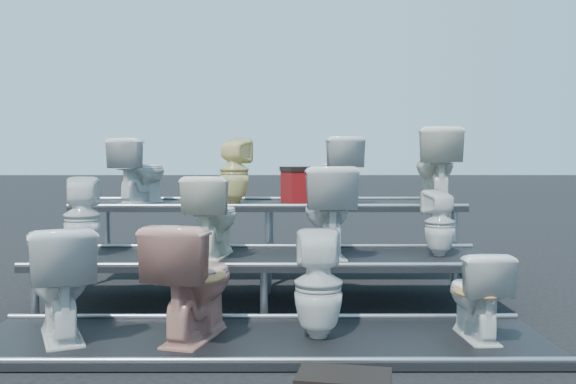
{
  "coord_description": "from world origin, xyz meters",
  "views": [
    {
      "loc": [
        0.19,
        -5.95,
        1.4
      ],
      "look_at": [
        0.21,
        0.1,
        1.06
      ],
      "focal_mm": 40.0,
      "sensor_mm": 36.0,
      "label": 1
    }
  ],
  "objects_px": {
    "toilet_4": "(82,217)",
    "red_crate": "(307,187)",
    "toilet_5": "(213,216)",
    "toilet_8": "(140,171)",
    "toilet_0": "(60,282)",
    "toilet_9": "(234,171)",
    "toilet_1": "(193,280)",
    "toilet_11": "(436,166)",
    "toilet_10": "(338,170)",
    "toilet_3": "(476,294)",
    "toilet_7": "(440,223)",
    "toilet_6": "(327,211)",
    "toilet_2": "(318,284)"
  },
  "relations": [
    {
      "from": "toilet_4",
      "to": "red_crate",
      "type": "relative_size",
      "value": 1.47
    },
    {
      "from": "toilet_5",
      "to": "toilet_8",
      "type": "bearing_deg",
      "value": -44.61
    },
    {
      "from": "toilet_4",
      "to": "red_crate",
      "type": "height_order",
      "value": "red_crate"
    },
    {
      "from": "toilet_0",
      "to": "toilet_9",
      "type": "relative_size",
      "value": 1.13
    },
    {
      "from": "toilet_1",
      "to": "toilet_11",
      "type": "bearing_deg",
      "value": -117.04
    },
    {
      "from": "toilet_0",
      "to": "toilet_10",
      "type": "height_order",
      "value": "toilet_10"
    },
    {
      "from": "toilet_0",
      "to": "toilet_11",
      "type": "bearing_deg",
      "value": -166.4
    },
    {
      "from": "toilet_0",
      "to": "red_crate",
      "type": "distance_m",
      "value": 3.32
    },
    {
      "from": "toilet_3",
      "to": "toilet_10",
      "type": "height_order",
      "value": "toilet_10"
    },
    {
      "from": "toilet_4",
      "to": "toilet_7",
      "type": "bearing_deg",
      "value": 167.8
    },
    {
      "from": "toilet_5",
      "to": "toilet_1",
      "type": "bearing_deg",
      "value": 98.78
    },
    {
      "from": "toilet_5",
      "to": "toilet_8",
      "type": "height_order",
      "value": "toilet_8"
    },
    {
      "from": "toilet_0",
      "to": "toilet_8",
      "type": "relative_size",
      "value": 1.14
    },
    {
      "from": "toilet_0",
      "to": "toilet_7",
      "type": "bearing_deg",
      "value": 178.59
    },
    {
      "from": "toilet_1",
      "to": "toilet_6",
      "type": "relative_size",
      "value": 1.01
    },
    {
      "from": "toilet_5",
      "to": "toilet_9",
      "type": "height_order",
      "value": "toilet_9"
    },
    {
      "from": "toilet_7",
      "to": "toilet_9",
      "type": "distance_m",
      "value": 2.45
    },
    {
      "from": "toilet_4",
      "to": "toilet_10",
      "type": "relative_size",
      "value": 0.99
    },
    {
      "from": "toilet_7",
      "to": "red_crate",
      "type": "relative_size",
      "value": 1.23
    },
    {
      "from": "toilet_7",
      "to": "toilet_4",
      "type": "bearing_deg",
      "value": -15.84
    },
    {
      "from": "toilet_7",
      "to": "toilet_9",
      "type": "relative_size",
      "value": 0.84
    },
    {
      "from": "toilet_2",
      "to": "toilet_11",
      "type": "height_order",
      "value": "toilet_11"
    },
    {
      "from": "toilet_2",
      "to": "toilet_7",
      "type": "height_order",
      "value": "toilet_7"
    },
    {
      "from": "toilet_3",
      "to": "toilet_8",
      "type": "xyz_separation_m",
      "value": [
        -3.05,
        2.6,
        0.84
      ]
    },
    {
      "from": "toilet_0",
      "to": "toilet_6",
      "type": "xyz_separation_m",
      "value": [
        2.04,
        1.3,
        0.41
      ]
    },
    {
      "from": "toilet_3",
      "to": "toilet_8",
      "type": "bearing_deg",
      "value": -44.04
    },
    {
      "from": "toilet_0",
      "to": "toilet_10",
      "type": "bearing_deg",
      "value": -155.06
    },
    {
      "from": "toilet_7",
      "to": "toilet_10",
      "type": "xyz_separation_m",
      "value": [
        -0.84,
        1.3,
        0.46
      ]
    },
    {
      "from": "toilet_11",
      "to": "toilet_9",
      "type": "bearing_deg",
      "value": 2.8
    },
    {
      "from": "toilet_2",
      "to": "toilet_6",
      "type": "bearing_deg",
      "value": -95.0
    },
    {
      "from": "toilet_6",
      "to": "toilet_8",
      "type": "distance_m",
      "value": 2.44
    },
    {
      "from": "toilet_8",
      "to": "toilet_6",
      "type": "bearing_deg",
      "value": 171.1
    },
    {
      "from": "toilet_7",
      "to": "red_crate",
      "type": "xyz_separation_m",
      "value": [
        -1.2,
        1.36,
        0.27
      ]
    },
    {
      "from": "toilet_6",
      "to": "toilet_7",
      "type": "distance_m",
      "value": 1.06
    },
    {
      "from": "toilet_8",
      "to": "toilet_7",
      "type": "bearing_deg",
      "value": -179.17
    },
    {
      "from": "toilet_3",
      "to": "toilet_9",
      "type": "relative_size",
      "value": 0.88
    },
    {
      "from": "toilet_0",
      "to": "toilet_9",
      "type": "height_order",
      "value": "toilet_9"
    },
    {
      "from": "toilet_7",
      "to": "toilet_3",
      "type": "bearing_deg",
      "value": 72.44
    },
    {
      "from": "red_crate",
      "to": "toilet_7",
      "type": "bearing_deg",
      "value": -67.32
    },
    {
      "from": "toilet_6",
      "to": "toilet_11",
      "type": "xyz_separation_m",
      "value": [
        1.31,
        1.3,
        0.4
      ]
    },
    {
      "from": "toilet_11",
      "to": "red_crate",
      "type": "xyz_separation_m",
      "value": [
        -1.46,
        0.06,
        -0.24
      ]
    },
    {
      "from": "toilet_1",
      "to": "toilet_9",
      "type": "xyz_separation_m",
      "value": [
        0.09,
        2.6,
        0.74
      ]
    },
    {
      "from": "toilet_1",
      "to": "toilet_6",
      "type": "xyz_separation_m",
      "value": [
        1.06,
        1.3,
        0.39
      ]
    },
    {
      "from": "toilet_10",
      "to": "toilet_0",
      "type": "bearing_deg",
      "value": 38.13
    },
    {
      "from": "toilet_0",
      "to": "toilet_3",
      "type": "xyz_separation_m",
      "value": [
        3.05,
        0.0,
        -0.09
      ]
    },
    {
      "from": "toilet_2",
      "to": "toilet_7",
      "type": "bearing_deg",
      "value": -131.23
    },
    {
      "from": "toilet_4",
      "to": "toilet_2",
      "type": "bearing_deg",
      "value": 136.55
    },
    {
      "from": "toilet_5",
      "to": "toilet_11",
      "type": "xyz_separation_m",
      "value": [
        2.37,
        1.3,
        0.45
      ]
    },
    {
      "from": "toilet_1",
      "to": "red_crate",
      "type": "height_order",
      "value": "red_crate"
    },
    {
      "from": "toilet_10",
      "to": "red_crate",
      "type": "relative_size",
      "value": 1.48
    }
  ]
}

